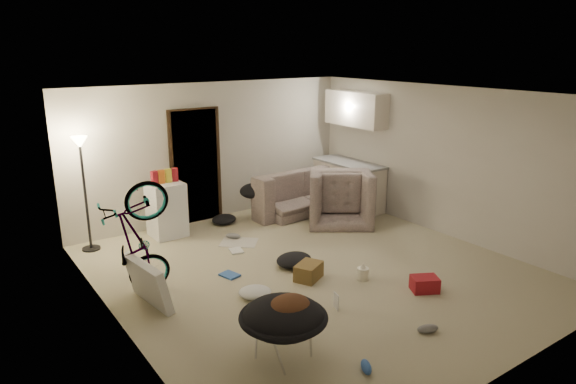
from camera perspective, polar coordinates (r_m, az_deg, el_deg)
floor at (r=7.48m, az=2.83°, el=-8.73°), size 5.50×6.00×0.02m
ceiling at (r=6.83m, az=3.12°, el=10.87°), size 5.50×6.00×0.02m
wall_back at (r=9.54m, az=-8.28°, el=4.51°), size 5.50×0.02×2.50m
wall_front at (r=5.16m, az=24.19°, el=-6.64°), size 5.50×0.02×2.50m
wall_left at (r=5.84m, az=-18.93°, el=-3.52°), size 0.02×6.00×2.50m
wall_right at (r=8.98m, az=17.01°, el=3.27°), size 0.02×6.00×2.50m
doorway at (r=9.38m, az=-10.28°, el=2.79°), size 0.85×0.10×2.04m
door_trim at (r=9.35m, az=-10.21°, el=2.76°), size 0.97×0.04×2.10m
floor_lamp at (r=8.39m, az=-21.87°, el=2.36°), size 0.28×0.28×1.81m
kitchen_counter at (r=10.25m, az=6.72°, el=0.71°), size 0.60×1.50×0.88m
counter_top at (r=10.14m, az=6.80°, el=3.22°), size 0.64×1.54×0.04m
kitchen_uppers at (r=10.05m, az=7.56°, el=9.16°), size 0.38×1.40×0.65m
sofa at (r=10.04m, az=0.90°, el=-0.25°), size 2.19×0.95×0.63m
armchair at (r=9.51m, az=5.66°, el=-0.92°), size 1.49×1.46×0.73m
bicycle at (r=6.87m, az=-16.28°, el=-7.87°), size 1.66×0.92×0.91m
book_asset at (r=6.42m, az=5.63°, el=-13.01°), size 0.24×0.20×0.02m
mini_fridge at (r=8.87m, az=-13.35°, el=-1.89°), size 0.56×0.56×0.92m
snack_box_0 at (r=8.66m, az=-14.61°, el=1.31°), size 0.11×0.09×0.30m
snack_box_1 at (r=8.70m, az=-13.88°, el=1.43°), size 0.11×0.08×0.30m
snack_box_2 at (r=8.75m, az=-13.15°, el=1.54°), size 0.11×0.08×0.30m
snack_box_3 at (r=8.79m, az=-12.43°, el=1.66°), size 0.12×0.10×0.30m
saucer_chair at (r=5.38m, az=-0.52°, el=-14.51°), size 0.91×0.91×0.65m
hoodie at (r=5.28m, az=0.12°, el=-12.66°), size 0.56×0.50×0.22m
sofa_drape at (r=9.47m, az=-3.74°, el=0.14°), size 0.62×0.54×0.28m
tv_box at (r=6.65m, az=-15.31°, el=-9.73°), size 0.33×0.90×0.59m
drink_case_a at (r=7.16m, az=2.30°, el=-8.81°), size 0.48×0.43×0.23m
drink_case_b at (r=7.07m, az=14.94°, el=-9.84°), size 0.42×0.38×0.20m
juicer at (r=7.23m, az=8.32°, el=-8.86°), size 0.16×0.16×0.24m
newspaper at (r=8.50m, az=-5.47°, el=-5.58°), size 0.73×0.72×0.01m
book_blue at (r=7.33m, az=-6.50°, el=-9.15°), size 0.25×0.31×0.03m
book_white at (r=8.15m, az=-5.77°, el=-6.50°), size 0.25×0.29×0.02m
shoe_1 at (r=8.66m, az=-6.13°, el=-4.88°), size 0.25×0.26×0.10m
shoe_2 at (r=5.42m, az=8.68°, el=-18.66°), size 0.21×0.26×0.09m
shoe_3 at (r=6.17m, az=15.26°, el=-14.44°), size 0.28×0.19×0.10m
clothes_lump_a at (r=7.57m, az=0.68°, el=-7.57°), size 0.64×0.58×0.18m
clothes_lump_b at (r=9.41m, az=-7.12°, el=-3.03°), size 0.63×0.61×0.15m
clothes_lump_c at (r=6.71m, az=-3.69°, el=-11.05°), size 0.55×0.53×0.13m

